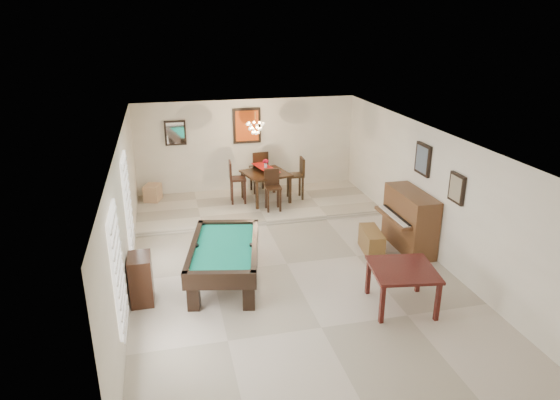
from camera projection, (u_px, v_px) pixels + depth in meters
name	position (u px, v px, depth m)	size (l,w,h in m)	color
ground_plane	(287.00, 264.00, 10.01)	(6.00, 9.00, 0.02)	beige
wall_back	(247.00, 147.00, 13.66)	(6.00, 0.04, 2.60)	silver
wall_front	(388.00, 344.00, 5.45)	(6.00, 0.04, 2.60)	silver
wall_left	(125.00, 217.00, 8.90)	(0.04, 9.00, 2.60)	silver
wall_right	(429.00, 191.00, 10.21)	(0.04, 9.00, 2.60)	silver
ceiling	(288.00, 137.00, 9.11)	(6.00, 9.00, 0.04)	white
dining_step	(256.00, 205.00, 12.95)	(6.00, 2.50, 0.12)	beige
window_left_front	(118.00, 269.00, 6.87)	(0.06, 1.00, 1.70)	white
window_left_rear	(127.00, 200.00, 9.42)	(0.06, 1.00, 1.70)	white
pool_table	(225.00, 264.00, 9.18)	(1.21, 2.23, 0.74)	black
square_table	(401.00, 287.00, 8.42)	(1.05, 1.05, 0.72)	#36100D
upright_piano	(403.00, 221.00, 10.47)	(0.84, 1.50, 1.25)	brown
piano_bench	(371.00, 241.00, 10.42)	(0.34, 0.88, 0.49)	brown
apothecary_chest	(141.00, 279.00, 8.55)	(0.38, 0.57, 0.86)	black
dining_table	(266.00, 184.00, 12.97)	(1.07, 1.07, 0.88)	black
flower_vase	(266.00, 163.00, 12.77)	(0.14, 0.14, 0.24)	red
dining_chair_south	(273.00, 190.00, 12.30)	(0.38, 0.38, 1.02)	black
dining_chair_north	(259.00, 171.00, 13.60)	(0.43, 0.43, 1.16)	black
dining_chair_west	(238.00, 182.00, 12.79)	(0.41, 0.41, 1.10)	black
dining_chair_east	(295.00, 178.00, 13.08)	(0.41, 0.41, 1.10)	black
corner_bench	(153.00, 193.00, 13.05)	(0.37, 0.47, 0.42)	tan
chandelier	(255.00, 124.00, 12.17)	(0.44, 0.44, 0.60)	#FFE5B2
back_painting	(247.00, 126.00, 13.42)	(0.75, 0.06, 0.95)	#D84C14
back_mirror	(175.00, 133.00, 13.04)	(0.55, 0.06, 0.65)	white
right_picture_upper	(423.00, 159.00, 10.27)	(0.06, 0.55, 0.65)	slate
right_picture_lower	(457.00, 188.00, 9.15)	(0.06, 0.45, 0.55)	gray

